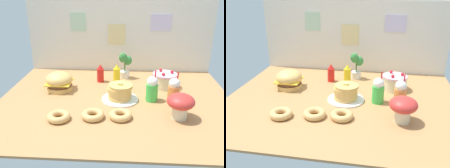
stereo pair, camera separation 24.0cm
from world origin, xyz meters
TOP-DOWN VIEW (x-y plane):
  - ground_plane at (0.00, 0.00)m, footprint 2.28×1.81m
  - back_wall at (0.00, 0.90)m, footprint 2.28×0.04m
  - burger at (-0.61, 0.21)m, footprint 0.28×0.28m
  - pancake_stack at (0.04, 0.00)m, footprint 0.36×0.36m
  - layer_cake at (0.51, 0.36)m, footprint 0.26×0.26m
  - ketchup_bottle at (-0.20, 0.47)m, footprint 0.08×0.08m
  - mustard_bottle at (-0.01, 0.49)m, footprint 0.08×0.08m
  - cream_soda_cup at (0.35, 0.01)m, footprint 0.12×0.12m
  - orange_float_cup at (0.55, -0.02)m, footprint 0.12×0.12m
  - donut_pink_glaze at (-0.45, -0.42)m, footprint 0.19×0.19m
  - donut_chocolate at (-0.17, -0.37)m, footprint 0.19×0.19m
  - donut_vanilla at (0.06, -0.35)m, footprint 0.19×0.19m
  - potted_plant at (0.07, 0.61)m, footprint 0.15×0.12m
  - mushroom_stool at (0.56, -0.32)m, footprint 0.23×0.23m

SIDE VIEW (x-z plane):
  - ground_plane at x=0.00m, z-range -0.02..0.00m
  - donut_pink_glaze at x=-0.45m, z-range 0.00..0.06m
  - donut_chocolate at x=-0.17m, z-range 0.00..0.06m
  - donut_vanilla at x=0.06m, z-range 0.00..0.06m
  - pancake_stack at x=0.04m, z-range -0.02..0.16m
  - layer_cake at x=0.51m, z-range -0.01..0.18m
  - burger at x=-0.61m, z-range -0.01..0.20m
  - ketchup_bottle at x=-0.20m, z-range -0.01..0.20m
  - mustard_bottle at x=-0.01m, z-range -0.01..0.20m
  - cream_soda_cup at x=0.35m, z-range -0.03..0.28m
  - orange_float_cup at x=0.55m, z-range -0.03..0.28m
  - mushroom_stool at x=0.56m, z-range 0.03..0.25m
  - potted_plant at x=0.07m, z-range 0.01..0.33m
  - back_wall at x=0.00m, z-range 0.00..0.88m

